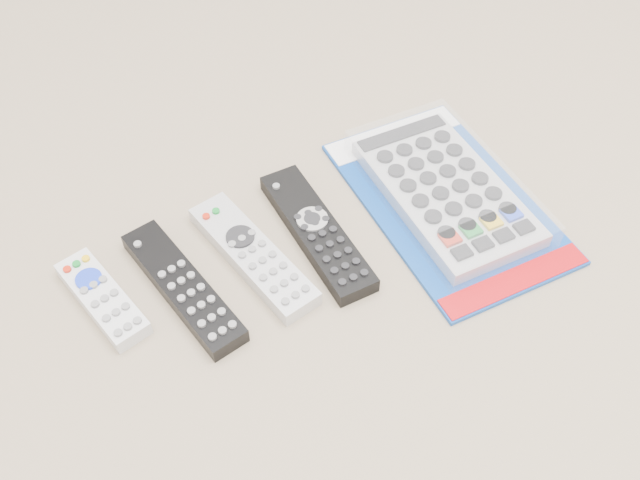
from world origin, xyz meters
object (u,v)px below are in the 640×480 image
remote_small_grey (102,298)px  jumbo_remote_packaged (446,190)px  remote_large_black (317,232)px  remote_silver_dvd (253,255)px  remote_slim_black (183,287)px

remote_small_grey → jumbo_remote_packaged: size_ratio=0.44×
remote_large_black → remote_silver_dvd: bearing=178.0°
remote_small_grey → remote_large_black: size_ratio=0.68×
remote_large_black → jumbo_remote_packaged: bearing=-7.0°
remote_small_grey → jumbo_remote_packaged: (0.41, -0.06, 0.01)m
remote_slim_black → remote_silver_dvd: 0.09m
remote_silver_dvd → jumbo_remote_packaged: size_ratio=0.62×
remote_slim_black → remote_silver_dvd: bearing=-6.9°
remote_small_grey → remote_large_black: bearing=-18.7°
remote_large_black → jumbo_remote_packaged: 0.17m
remote_large_black → remote_slim_black: bearing=-179.3°
remote_slim_black → remote_silver_dvd: size_ratio=1.00×
remote_silver_dvd → jumbo_remote_packaged: jumbo_remote_packaged is taller
remote_silver_dvd → jumbo_remote_packaged: (0.25, -0.03, 0.01)m
remote_large_black → jumbo_remote_packaged: size_ratio=0.64×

